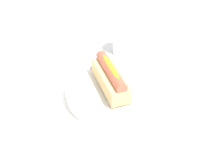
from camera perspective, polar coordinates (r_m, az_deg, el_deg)
ground_plane at (r=0.72m, az=-0.33°, el=-4.60°), size 2.40×2.40×0.00m
serving_bowl at (r=0.73m, az=0.00°, el=-2.25°), size 0.23×0.23×0.03m
hotdog_front at (r=0.70m, az=0.00°, el=0.51°), size 0.16×0.11×0.06m
water_glass at (r=0.89m, az=2.35°, el=7.65°), size 0.07×0.07×0.09m
paper_towel_roll at (r=0.74m, az=-20.90°, el=-0.13°), size 0.11×0.11×0.13m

